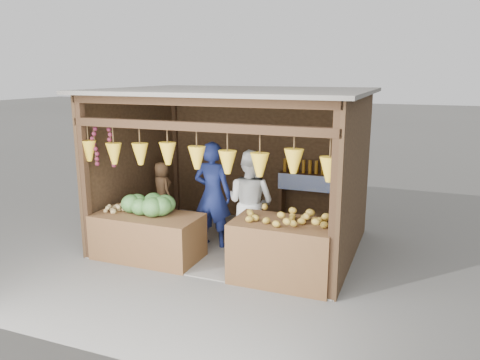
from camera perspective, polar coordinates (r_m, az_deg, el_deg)
name	(u,v)px	position (r m, az deg, el deg)	size (l,w,h in m)	color
ground	(235,244)	(8.25, -0.62, -7.75)	(80.00, 80.00, 0.00)	#514F49
stall_structure	(232,150)	(7.79, -0.99, 3.71)	(4.30, 3.30, 2.66)	slate
back_shelf	(312,184)	(8.87, 8.81, -0.52)	(1.25, 0.32, 1.32)	#382314
counter_left	(148,236)	(7.68, -11.15, -6.75)	(1.70, 0.85, 0.72)	#53361B
counter_right	(283,251)	(6.75, 5.28, -8.66)	(1.44, 0.85, 0.88)	#4D2E19
stool	(163,223)	(9.01, -9.33, -5.14)	(0.31, 0.31, 0.29)	black
man_standing	(213,195)	(7.89, -3.35, -1.81)	(0.66, 0.43, 1.82)	#141D4D
woman_standing	(251,203)	(7.56, 1.31, -2.79)	(0.84, 0.66, 1.73)	silver
vendor_seated	(162,189)	(8.83, -9.48, -1.08)	(0.50, 0.33, 1.02)	brown
melon_pile	(148,204)	(7.59, -11.20, -2.85)	(1.00, 0.50, 0.32)	#134917
tanfruit_pile	(116,207)	(7.84, -14.93, -3.25)	(0.34, 0.40, 0.13)	#A58B4C
mango_pile	(285,216)	(6.51, 5.46, -4.36)	(1.40, 0.64, 0.22)	#C15819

